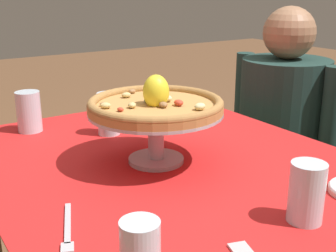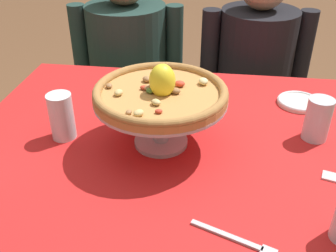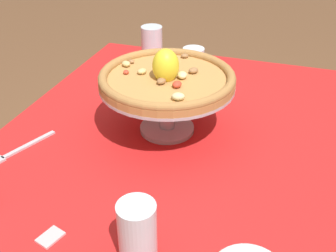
% 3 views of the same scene
% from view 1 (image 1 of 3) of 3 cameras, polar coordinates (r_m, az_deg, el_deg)
% --- Properties ---
extents(dining_table, '(1.19, 0.97, 0.75)m').
position_cam_1_polar(dining_table, '(1.27, 0.01, -8.98)').
color(dining_table, olive).
rests_on(dining_table, ground).
extents(pizza_stand, '(0.36, 0.36, 0.15)m').
position_cam_1_polar(pizza_stand, '(1.19, -1.59, 0.20)').
color(pizza_stand, '#B7B7C1').
rests_on(pizza_stand, dining_table).
extents(pizza, '(0.36, 0.36, 0.10)m').
position_cam_1_polar(pizza, '(1.17, -1.61, 2.89)').
color(pizza, '#BC8447').
rests_on(pizza, pizza_stand).
extents(water_glass_side_left, '(0.07, 0.07, 0.14)m').
position_cam_1_polar(water_glass_side_left, '(1.44, -7.69, 1.25)').
color(water_glass_side_left, silver).
rests_on(water_glass_side_left, dining_table).
extents(water_glass_side_right, '(0.07, 0.07, 0.13)m').
position_cam_1_polar(water_glass_side_right, '(0.95, 17.47, -8.56)').
color(water_glass_side_right, silver).
rests_on(water_glass_side_right, dining_table).
extents(water_glass_front_left, '(0.08, 0.08, 0.13)m').
position_cam_1_polar(water_glass_front_left, '(1.53, -17.54, 1.45)').
color(water_glass_front_left, silver).
rests_on(water_glass_front_left, dining_table).
extents(dinner_fork, '(0.18, 0.09, 0.01)m').
position_cam_1_polar(dinner_fork, '(0.92, -12.87, -12.94)').
color(dinner_fork, '#B7B7C1').
rests_on(dinner_fork, dining_table).
extents(sugar_packet, '(0.06, 0.05, 0.00)m').
position_cam_1_polar(sugar_packet, '(0.85, 9.51, -15.62)').
color(sugar_packet, beige).
rests_on(sugar_packet, dining_table).
extents(diner_left, '(0.53, 0.41, 1.14)m').
position_cam_1_polar(diner_left, '(1.99, 14.35, -2.01)').
color(diner_left, black).
rests_on(diner_left, ground).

